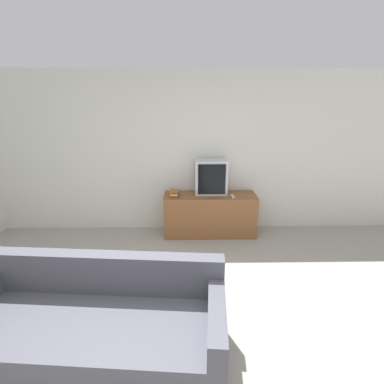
% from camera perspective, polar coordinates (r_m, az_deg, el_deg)
% --- Properties ---
extents(ground_plane, '(14.00, 14.00, 0.00)m').
position_cam_1_polar(ground_plane, '(2.83, -4.09, -32.22)').
color(ground_plane, '#9E998E').
extents(wall_back, '(9.00, 0.06, 2.60)m').
position_cam_1_polar(wall_back, '(4.94, -2.66, 7.38)').
color(wall_back, silver).
rests_on(wall_back, ground_plane).
extents(tv_stand, '(1.48, 0.49, 0.68)m').
position_cam_1_polar(tv_stand, '(4.93, 3.42, -4.29)').
color(tv_stand, brown).
rests_on(tv_stand, ground_plane).
extents(television, '(0.51, 0.33, 0.56)m').
position_cam_1_polar(television, '(4.82, 3.64, 2.91)').
color(television, silver).
rests_on(television, tv_stand).
extents(couch, '(2.27, 1.11, 0.80)m').
position_cam_1_polar(couch, '(2.93, -17.93, -23.54)').
color(couch, '#474751').
rests_on(couch, ground_plane).
extents(book_stack, '(0.16, 0.21, 0.10)m').
position_cam_1_polar(book_stack, '(4.73, -3.36, -0.23)').
color(book_stack, '#B72D28').
rests_on(book_stack, tv_stand).
extents(remote_on_stand, '(0.05, 0.16, 0.02)m').
position_cam_1_polar(remote_on_stand, '(4.74, 7.71, -0.82)').
color(remote_on_stand, '#B7B7B7').
rests_on(remote_on_stand, tv_stand).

